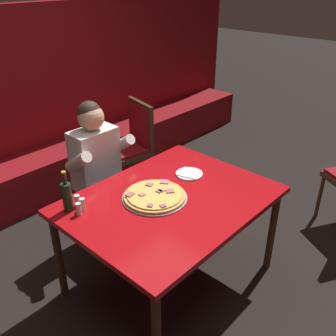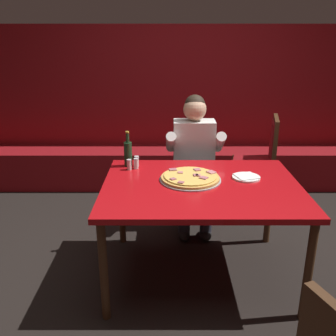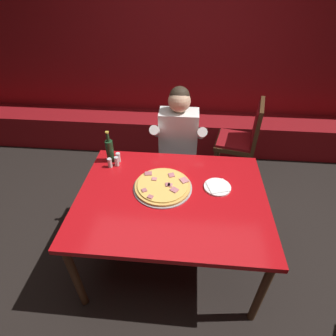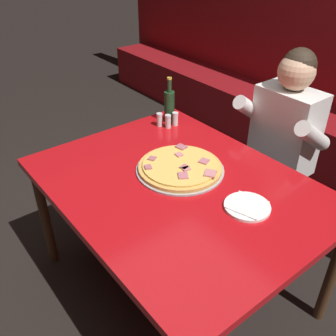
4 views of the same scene
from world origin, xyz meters
name	(u,v)px [view 3 (image 3 of 4)]	position (x,y,z in m)	size (l,w,h in m)	color
ground_plane	(171,255)	(0.00, 0.00, 0.00)	(24.00, 24.00, 0.00)	black
booth_wall_panel	(184,75)	(0.00, 2.18, 0.95)	(6.80, 0.16, 1.90)	maroon
booth_bench	(181,132)	(0.00, 1.86, 0.23)	(6.46, 0.48, 0.46)	maroon
main_dining_table	(172,202)	(0.00, 0.00, 0.69)	(1.42, 1.10, 0.76)	#422816
pizza	(163,186)	(-0.08, 0.08, 0.78)	(0.46, 0.46, 0.05)	#9E9EA3
plate_white_paper	(217,187)	(0.35, 0.12, 0.77)	(0.21, 0.21, 0.02)	white
beer_bottle	(110,150)	(-0.57, 0.40, 0.87)	(0.07, 0.07, 0.29)	#19381E
shaker_parmesan	(117,162)	(-0.50, 0.33, 0.80)	(0.04, 0.04, 0.09)	silver
shaker_oregano	(118,158)	(-0.50, 0.39, 0.80)	(0.04, 0.04, 0.09)	silver
shaker_red_pepper_flakes	(110,163)	(-0.55, 0.31, 0.80)	(0.04, 0.04, 0.09)	silver
diner_seated_blue_shirt	(178,146)	(0.00, 0.77, 0.71)	(0.53, 0.53, 1.27)	black
dining_chair_far_right	(244,137)	(0.73, 1.21, 0.58)	(0.53, 0.53, 1.00)	#422816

